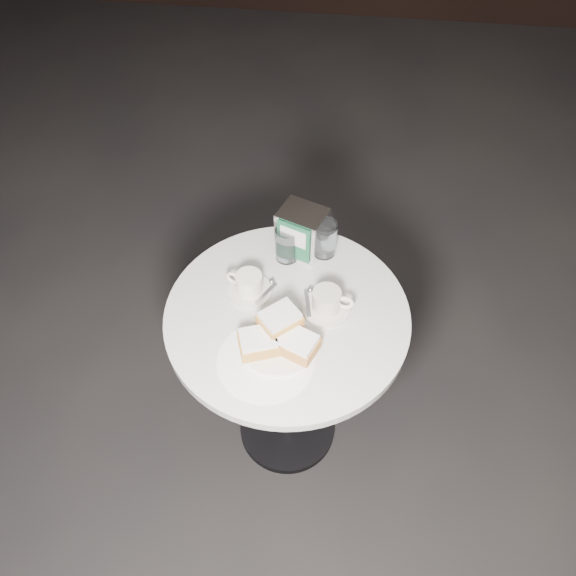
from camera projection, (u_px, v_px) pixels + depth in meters
The scene contains 9 objects.
ground at pixel (287, 428), 2.17m from camera, with size 7.00×7.00×0.00m, color black.
cafe_table at pixel (287, 351), 1.74m from camera, with size 0.70×0.70×0.74m.
sugar_spill at pixel (266, 361), 1.49m from camera, with size 0.26×0.26×0.00m, color white.
beignet_plate at pixel (278, 338), 1.49m from camera, with size 0.23×0.21×0.10m.
coffee_cup_left at pixel (249, 285), 1.62m from camera, with size 0.16×0.16×0.07m.
coffee_cup_right at pixel (327, 302), 1.58m from camera, with size 0.15×0.15×0.07m.
water_glass_left at pixel (287, 244), 1.69m from camera, with size 0.07×0.07×0.11m.
water_glass_right at pixel (325, 239), 1.70m from camera, with size 0.09×0.09×0.12m.
napkin_dispenser at pixel (302, 232), 1.69m from camera, with size 0.16×0.15×0.16m.
Camera 1 is at (0.12, -0.95, 2.02)m, focal length 35.00 mm.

